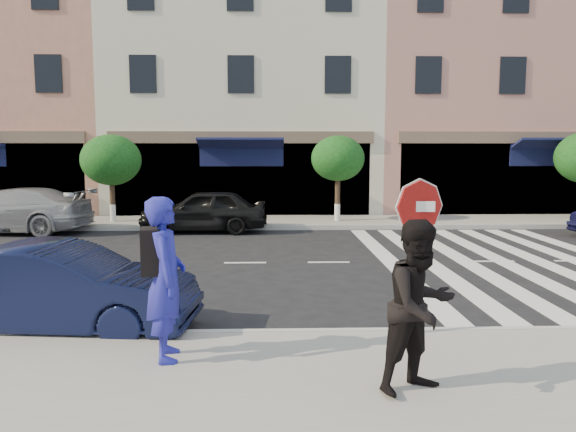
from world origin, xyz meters
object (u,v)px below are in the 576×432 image
object	(u,v)px
car_far_left	(12,210)
car_far_mid	(203,211)
car_near_mid	(59,288)
walker	(420,306)
stop_sign	(419,220)
photographer	(166,279)

from	to	relation	value
car_far_left	car_far_mid	xyz separation A→B (m)	(6.15, 0.00, -0.02)
car_near_mid	car_far_left	bearing A→B (deg)	33.11
walker	car_near_mid	xyz separation A→B (m)	(-4.68, 2.52, -0.40)
walker	car_near_mid	distance (m)	5.33
stop_sign	car_far_left	distance (m)	14.99
photographer	car_near_mid	size ratio (longest dim) A/B	0.50
stop_sign	car_far_left	xyz separation A→B (m)	(-10.37, 10.77, -1.01)
car_near_mid	car_far_left	xyz separation A→B (m)	(-5.24, 10.10, 0.07)
walker	car_far_mid	size ratio (longest dim) A/B	0.44
photographer	car_far_mid	bearing A→B (deg)	-4.67
photographer	car_far_mid	xyz separation A→B (m)	(-0.95, 11.61, -0.44)
car_near_mid	car_far_left	distance (m)	11.38
stop_sign	photographer	world-z (taller)	stop_sign
walker	car_far_mid	xyz separation A→B (m)	(-3.77, 12.62, -0.36)
car_far_left	car_far_mid	world-z (taller)	car_far_left
car_far_mid	stop_sign	bearing A→B (deg)	21.65
car_far_left	car_near_mid	bearing A→B (deg)	33.82
walker	car_near_mid	bearing A→B (deg)	122.77
car_far_mid	car_near_mid	bearing A→B (deg)	-4.92
photographer	car_far_left	bearing A→B (deg)	22.10
car_near_mid	stop_sign	bearing A→B (deg)	-91.73
car_far_left	walker	bearing A→B (deg)	44.57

